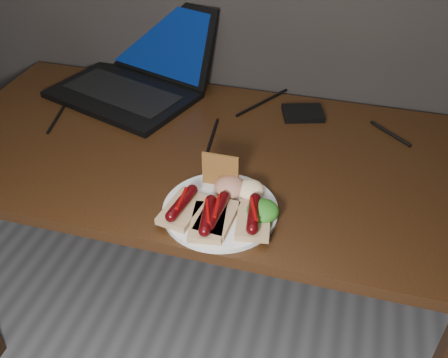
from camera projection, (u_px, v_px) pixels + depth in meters
desk at (203, 176)px, 1.35m from camera, size 1.40×0.70×0.75m
laptop at (134, 74)px, 1.52m from camera, size 0.50×0.47×0.25m
hard_drive at (303, 113)px, 1.42m from camera, size 0.13×0.12×0.02m
desk_cables at (218, 119)px, 1.40m from camera, size 1.00×0.42×0.01m
plate at (220, 210)px, 1.10m from camera, size 0.31×0.31×0.01m
bread_sausage_left at (182, 207)px, 1.07m from camera, size 0.09×0.12×0.04m
bread_sausage_center at (217, 214)px, 1.05m from camera, size 0.08×0.12×0.04m
bread_sausage_right at (253, 217)px, 1.05m from camera, size 0.09×0.12×0.04m
bread_sausage_extra at (208, 219)px, 1.04m from camera, size 0.09×0.12×0.04m
crispbread at (220, 170)px, 1.13m from camera, size 0.08×0.01×0.08m
salad_greens at (263, 211)px, 1.06m from camera, size 0.07×0.07×0.04m
salsa_mound at (230, 187)px, 1.12m from camera, size 0.07×0.07×0.04m
coleslaw_mound at (250, 190)px, 1.12m from camera, size 0.06×0.06×0.04m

